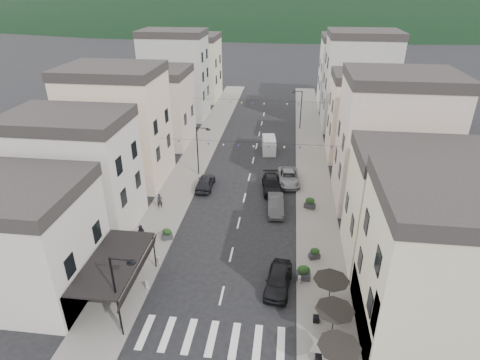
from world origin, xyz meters
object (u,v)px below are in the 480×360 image
object	(u,v)px
delivery_van	(269,144)
pedestrian_b	(142,234)
parked_car_b	(276,205)
parked_car_a	(278,280)
parked_car_c	(288,177)
parked_car_e	(205,182)
parked_car_d	(272,185)
pedestrian_a	(160,201)

from	to	relation	value
delivery_van	pedestrian_b	xyz separation A→B (m)	(-9.85, -22.70, -0.02)
parked_car_b	delivery_van	world-z (taller)	delivery_van
parked_car_a	parked_car_c	bearing A→B (deg)	94.50
parked_car_b	parked_car_e	distance (m)	8.98
parked_car_d	pedestrian_b	distance (m)	15.72
delivery_van	parked_car_b	bearing A→B (deg)	-90.45
pedestrian_a	parked_car_e	bearing A→B (deg)	35.55
parked_car_e	parked_car_d	bearing A→B (deg)	-177.69
parked_car_b	delivery_van	bearing A→B (deg)	91.98
parked_car_c	pedestrian_a	size ratio (longest dim) A/B	3.25
parked_car_a	parked_car_d	xyz separation A→B (m)	(-1.31, 15.66, -0.05)
parked_car_c	delivery_van	xyz separation A→B (m)	(-2.79, 9.25, 0.29)
parked_car_e	delivery_van	distance (m)	13.32
pedestrian_b	parked_car_e	bearing A→B (deg)	69.27
parked_car_b	parked_car_d	world-z (taller)	parked_car_b
parked_car_b	parked_car_e	bearing A→B (deg)	149.37
parked_car_d	pedestrian_b	bearing A→B (deg)	-141.30
parked_car_b	pedestrian_b	xyz separation A→B (m)	(-11.47, -6.98, 0.25)
delivery_van	parked_car_c	bearing A→B (deg)	-79.52
parked_car_a	parked_car_b	size ratio (longest dim) A/B	1.01
parked_car_e	pedestrian_b	bearing A→B (deg)	72.18
parked_car_b	parked_car_c	bearing A→B (deg)	75.80
parked_car_a	parked_car_e	distance (m)	17.61
pedestrian_b	parked_car_c	bearing A→B (deg)	43.39
parked_car_c	parked_car_b	bearing A→B (deg)	-105.43
parked_car_a	parked_car_b	distance (m)	11.28
parked_car_a	pedestrian_a	size ratio (longest dim) A/B	2.85
parked_car_a	parked_car_b	world-z (taller)	parked_car_a
parked_car_d	parked_car_e	world-z (taller)	parked_car_e
parked_car_c	parked_car_d	distance (m)	2.74
parked_car_a	delivery_van	bearing A→B (deg)	100.96
parked_car_a	parked_car_d	distance (m)	15.71
parked_car_c	pedestrian_b	xyz separation A→B (m)	(-12.64, -13.45, 0.27)
parked_car_c	delivery_van	world-z (taller)	delivery_van
parked_car_a	parked_car_d	bearing A→B (deg)	100.87
parked_car_e	pedestrian_b	xyz separation A→B (m)	(-3.44, -11.02, 0.25)
pedestrian_a	parked_car_a	bearing A→B (deg)	-58.20
parked_car_a	delivery_van	xyz separation A→B (m)	(-2.31, 26.97, 0.24)
parked_car_c	pedestrian_a	world-z (taller)	pedestrian_a
parked_car_b	pedestrian_b	size ratio (longest dim) A/B	2.57
parked_car_e	parked_car_a	bearing A→B (deg)	119.20
parked_car_a	pedestrian_b	distance (m)	12.89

